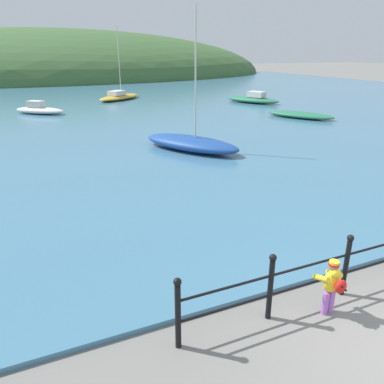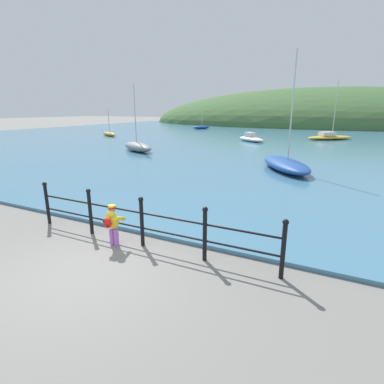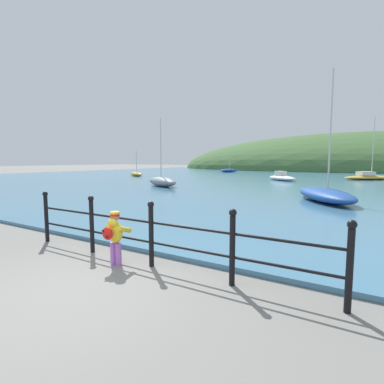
{
  "view_description": "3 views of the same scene",
  "coord_description": "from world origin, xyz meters",
  "px_view_note": "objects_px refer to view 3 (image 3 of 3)",
  "views": [
    {
      "loc": [
        -4.48,
        -2.63,
        4.19
      ],
      "look_at": [
        -1.24,
        4.7,
        1.12
      ],
      "focal_mm": 35.0,
      "sensor_mm": 36.0,
      "label": 1
    },
    {
      "loc": [
        4.28,
        -3.82,
        3.14
      ],
      "look_at": [
        0.63,
        3.52,
        0.85
      ],
      "focal_mm": 28.0,
      "sensor_mm": 36.0,
      "label": 2
    },
    {
      "loc": [
        3.77,
        -2.64,
        1.94
      ],
      "look_at": [
        -1.66,
        6.13,
        0.84
      ],
      "focal_mm": 28.0,
      "sensor_mm": 36.0,
      "label": 3
    }
  ],
  "objects_px": {
    "boat_far_right": "(136,174)",
    "boat_twin_mast": "(282,177)",
    "boat_blue_hull": "(325,194)",
    "boat_nearest_quay": "(229,170)",
    "boat_white_sailboat": "(162,181)",
    "boat_green_fishing": "(369,177)",
    "child_in_coat": "(115,233)"
  },
  "relations": [
    {
      "from": "boat_twin_mast",
      "to": "boat_nearest_quay",
      "type": "bearing_deg",
      "value": 129.47
    },
    {
      "from": "boat_far_right",
      "to": "boat_twin_mast",
      "type": "distance_m",
      "value": 16.42
    },
    {
      "from": "boat_far_right",
      "to": "boat_green_fishing",
      "type": "relative_size",
      "value": 0.55
    },
    {
      "from": "boat_far_right",
      "to": "boat_blue_hull",
      "type": "height_order",
      "value": "boat_blue_hull"
    },
    {
      "from": "boat_nearest_quay",
      "to": "boat_far_right",
      "type": "relative_size",
      "value": 1.0
    },
    {
      "from": "boat_twin_mast",
      "to": "boat_white_sailboat",
      "type": "relative_size",
      "value": 0.75
    },
    {
      "from": "boat_far_right",
      "to": "boat_blue_hull",
      "type": "relative_size",
      "value": 0.56
    },
    {
      "from": "boat_nearest_quay",
      "to": "boat_twin_mast",
      "type": "height_order",
      "value": "boat_nearest_quay"
    },
    {
      "from": "boat_far_right",
      "to": "boat_blue_hull",
      "type": "xyz_separation_m",
      "value": [
        21.81,
        -11.59,
        0.07
      ]
    },
    {
      "from": "boat_blue_hull",
      "to": "boat_green_fishing",
      "type": "bearing_deg",
      "value": 86.04
    },
    {
      "from": "boat_twin_mast",
      "to": "boat_blue_hull",
      "type": "bearing_deg",
      "value": -67.31
    },
    {
      "from": "boat_far_right",
      "to": "boat_twin_mast",
      "type": "xyz_separation_m",
      "value": [
        16.36,
        1.44,
        0.03
      ]
    },
    {
      "from": "boat_white_sailboat",
      "to": "boat_green_fishing",
      "type": "distance_m",
      "value": 20.05
    },
    {
      "from": "boat_far_right",
      "to": "boat_twin_mast",
      "type": "height_order",
      "value": "boat_far_right"
    },
    {
      "from": "child_in_coat",
      "to": "boat_far_right",
      "type": "distance_m",
      "value": 29.68
    },
    {
      "from": "boat_white_sailboat",
      "to": "boat_blue_hull",
      "type": "bearing_deg",
      "value": -12.4
    },
    {
      "from": "boat_nearest_quay",
      "to": "boat_blue_hull",
      "type": "xyz_separation_m",
      "value": [
        17.44,
        -27.59,
        0.04
      ]
    },
    {
      "from": "boat_white_sailboat",
      "to": "child_in_coat",
      "type": "bearing_deg",
      "value": -55.74
    },
    {
      "from": "boat_white_sailboat",
      "to": "boat_blue_hull",
      "type": "xyz_separation_m",
      "value": [
        11.01,
        -2.42,
        -0.03
      ]
    },
    {
      "from": "boat_green_fishing",
      "to": "boat_white_sailboat",
      "type": "bearing_deg",
      "value": -127.74
    },
    {
      "from": "child_in_coat",
      "to": "boat_blue_hull",
      "type": "bearing_deg",
      "value": 78.7
    },
    {
      "from": "boat_nearest_quay",
      "to": "boat_far_right",
      "type": "height_order",
      "value": "boat_nearest_quay"
    },
    {
      "from": "boat_twin_mast",
      "to": "boat_blue_hull",
      "type": "relative_size",
      "value": 0.62
    },
    {
      "from": "boat_twin_mast",
      "to": "boat_white_sailboat",
      "type": "height_order",
      "value": "boat_white_sailboat"
    },
    {
      "from": "boat_twin_mast",
      "to": "boat_green_fishing",
      "type": "xyz_separation_m",
      "value": [
        6.71,
        5.25,
        -0.0
      ]
    },
    {
      "from": "child_in_coat",
      "to": "boat_green_fishing",
      "type": "bearing_deg",
      "value": 83.31
    },
    {
      "from": "boat_far_right",
      "to": "boat_twin_mast",
      "type": "bearing_deg",
      "value": 5.02
    },
    {
      "from": "boat_far_right",
      "to": "boat_green_fishing",
      "type": "xyz_separation_m",
      "value": [
        23.07,
        6.69,
        0.03
      ]
    },
    {
      "from": "boat_twin_mast",
      "to": "boat_blue_hull",
      "type": "xyz_separation_m",
      "value": [
        5.45,
        -13.03,
        0.04
      ]
    },
    {
      "from": "child_in_coat",
      "to": "boat_green_fishing",
      "type": "height_order",
      "value": "boat_green_fishing"
    },
    {
      "from": "child_in_coat",
      "to": "boat_twin_mast",
      "type": "xyz_separation_m",
      "value": [
        -3.32,
        23.65,
        -0.23
      ]
    },
    {
      "from": "child_in_coat",
      "to": "boat_white_sailboat",
      "type": "relative_size",
      "value": 0.21
    }
  ]
}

